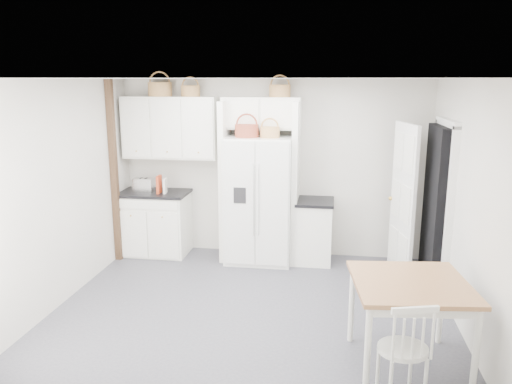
# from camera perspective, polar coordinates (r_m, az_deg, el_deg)

# --- Properties ---
(floor) EXTENTS (4.50, 4.50, 0.00)m
(floor) POSITION_cam_1_polar(r_m,az_deg,el_deg) (5.91, -0.46, -13.25)
(floor) COLOR #3C3A45
(floor) RESTS_ON ground
(ceiling) EXTENTS (4.50, 4.50, 0.00)m
(ceiling) POSITION_cam_1_polar(r_m,az_deg,el_deg) (5.31, -0.51, 12.84)
(ceiling) COLOR white
(ceiling) RESTS_ON wall_back
(wall_back) EXTENTS (4.50, 0.00, 4.50)m
(wall_back) POSITION_cam_1_polar(r_m,az_deg,el_deg) (7.41, 1.95, 2.70)
(wall_back) COLOR beige
(wall_back) RESTS_ON floor
(wall_left) EXTENTS (0.00, 4.00, 4.00)m
(wall_left) POSITION_cam_1_polar(r_m,az_deg,el_deg) (6.22, -21.41, -0.12)
(wall_left) COLOR beige
(wall_left) RESTS_ON floor
(wall_right) EXTENTS (0.00, 4.00, 4.00)m
(wall_right) POSITION_cam_1_polar(r_m,az_deg,el_deg) (5.59, 22.97, -1.65)
(wall_right) COLOR beige
(wall_right) RESTS_ON floor
(refrigerator) EXTENTS (0.94, 0.75, 1.81)m
(refrigerator) POSITION_cam_1_polar(r_m,az_deg,el_deg) (7.17, 0.41, -0.86)
(refrigerator) COLOR white
(refrigerator) RESTS_ON floor
(base_cab_left) EXTENTS (0.99, 0.63, 0.92)m
(base_cab_left) POSITION_cam_1_polar(r_m,az_deg,el_deg) (7.72, -11.45, -3.57)
(base_cab_left) COLOR white
(base_cab_left) RESTS_ON floor
(base_cab_right) EXTENTS (0.49, 0.59, 0.87)m
(base_cab_right) POSITION_cam_1_polar(r_m,az_deg,el_deg) (7.28, 6.66, -4.58)
(base_cab_right) COLOR white
(base_cab_right) RESTS_ON floor
(dining_table) EXTENTS (1.11, 1.11, 0.84)m
(dining_table) POSITION_cam_1_polar(r_m,az_deg,el_deg) (4.89, 16.96, -14.25)
(dining_table) COLOR brown
(dining_table) RESTS_ON floor
(windsor_chair) EXTENTS (0.50, 0.47, 0.85)m
(windsor_chair) POSITION_cam_1_polar(r_m,az_deg,el_deg) (4.46, 16.43, -16.83)
(windsor_chair) COLOR white
(windsor_chair) RESTS_ON floor
(counter_left) EXTENTS (1.03, 0.67, 0.04)m
(counter_left) POSITION_cam_1_polar(r_m,az_deg,el_deg) (7.60, -11.61, -0.09)
(counter_left) COLOR black
(counter_left) RESTS_ON base_cab_left
(counter_right) EXTENTS (0.53, 0.63, 0.04)m
(counter_right) POSITION_cam_1_polar(r_m,az_deg,el_deg) (7.15, 6.75, -1.10)
(counter_right) COLOR black
(counter_right) RESTS_ON base_cab_right
(toaster) EXTENTS (0.30, 0.18, 0.20)m
(toaster) POSITION_cam_1_polar(r_m,az_deg,el_deg) (7.59, -12.70, 0.79)
(toaster) COLOR silver
(toaster) RESTS_ON counter_left
(cookbook_red) EXTENTS (0.04, 0.17, 0.26)m
(cookbook_red) POSITION_cam_1_polar(r_m,az_deg,el_deg) (7.45, -11.01, 0.87)
(cookbook_red) COLOR #BC3C1C
(cookbook_red) RESTS_ON counter_left
(cookbook_cream) EXTENTS (0.05, 0.15, 0.22)m
(cookbook_cream) POSITION_cam_1_polar(r_m,az_deg,el_deg) (7.43, -10.35, 0.70)
(cookbook_cream) COLOR silver
(cookbook_cream) RESTS_ON counter_left
(basket_upper_b) EXTENTS (0.34, 0.34, 0.20)m
(basket_upper_b) POSITION_cam_1_polar(r_m,az_deg,el_deg) (7.50, -10.92, 11.45)
(basket_upper_b) COLOR #96602E
(basket_upper_b) RESTS_ON upper_cabinet
(basket_upper_c) EXTENTS (0.27, 0.27, 0.16)m
(basket_upper_c) POSITION_cam_1_polar(r_m,az_deg,el_deg) (7.36, -7.50, 11.37)
(basket_upper_c) COLOR #96602E
(basket_upper_c) RESTS_ON upper_cabinet
(basket_bridge_b) EXTENTS (0.30, 0.30, 0.17)m
(basket_bridge_b) POSITION_cam_1_polar(r_m,az_deg,el_deg) (7.12, 2.74, 11.47)
(basket_bridge_b) COLOR #96602E
(basket_bridge_b) RESTS_ON bridge_cabinet
(basket_fridge_a) EXTENTS (0.33, 0.33, 0.18)m
(basket_fridge_a) POSITION_cam_1_polar(r_m,az_deg,el_deg) (6.93, -1.07, 7.00)
(basket_fridge_a) COLOR brown
(basket_fridge_a) RESTS_ON refrigerator
(basket_fridge_b) EXTENTS (0.27, 0.27, 0.15)m
(basket_fridge_b) POSITION_cam_1_polar(r_m,az_deg,el_deg) (6.89, 1.58, 6.84)
(basket_fridge_b) COLOR #96602E
(basket_fridge_b) RESTS_ON refrigerator
(upper_cabinet) EXTENTS (1.40, 0.34, 0.90)m
(upper_cabinet) POSITION_cam_1_polar(r_m,az_deg,el_deg) (7.48, -9.75, 7.26)
(upper_cabinet) COLOR white
(upper_cabinet) RESTS_ON wall_back
(bridge_cabinet) EXTENTS (1.12, 0.34, 0.45)m
(bridge_cabinet) POSITION_cam_1_polar(r_m,az_deg,el_deg) (7.16, 0.63, 9.01)
(bridge_cabinet) COLOR white
(bridge_cabinet) RESTS_ON wall_back
(fridge_panel_left) EXTENTS (0.08, 0.60, 2.30)m
(fridge_panel_left) POSITION_cam_1_polar(r_m,az_deg,el_deg) (7.25, -3.53, 1.25)
(fridge_panel_left) COLOR white
(fridge_panel_left) RESTS_ON floor
(fridge_panel_right) EXTENTS (0.08, 0.60, 2.30)m
(fridge_panel_right) POSITION_cam_1_polar(r_m,az_deg,el_deg) (7.11, 4.54, 1.01)
(fridge_panel_right) COLOR white
(fridge_panel_right) RESTS_ON floor
(trim_post) EXTENTS (0.09, 0.09, 2.60)m
(trim_post) POSITION_cam_1_polar(r_m,az_deg,el_deg) (7.38, -15.91, 2.17)
(trim_post) COLOR black
(trim_post) RESTS_ON floor
(doorway_void) EXTENTS (0.18, 0.85, 2.05)m
(doorway_void) POSITION_cam_1_polar(r_m,az_deg,el_deg) (6.57, 19.91, -1.82)
(doorway_void) COLOR black
(doorway_void) RESTS_ON floor
(door_slab) EXTENTS (0.21, 0.79, 2.05)m
(door_slab) POSITION_cam_1_polar(r_m,az_deg,el_deg) (6.83, 16.43, -1.04)
(door_slab) COLOR white
(door_slab) RESTS_ON floor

